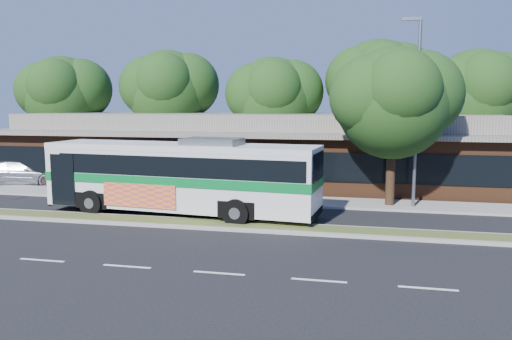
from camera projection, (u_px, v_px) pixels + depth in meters
The scene contains 13 objects.
ground at pixel (183, 228), 20.47m from camera, with size 120.00×120.00×0.00m, color black.
median_strip at pixel (188, 223), 21.04m from camera, with size 26.00×1.10×0.15m, color #445423.
sidewalk at pixel (225, 198), 26.67m from camera, with size 44.00×2.60×0.12m, color gray.
plaza_building at pixel (252, 149), 32.78m from camera, with size 33.20×11.20×4.45m.
lamp_post at pixel (416, 107), 23.66m from camera, with size 0.93×0.18×9.07m.
tree_bg_a at pixel (69, 93), 37.42m from camera, with size 6.47×5.80×8.63m.
tree_bg_b at pixel (174, 89), 36.69m from camera, with size 6.69×6.00×9.00m.
tree_bg_c at pixel (279, 96), 34.12m from camera, with size 6.24×5.60×8.26m.
tree_bg_d at pixel (384, 84), 33.53m from camera, with size 6.91×6.20×9.37m.
tree_bg_e at pixel (482, 93), 31.39m from camera, with size 6.47×5.80×8.50m.
transit_bus at pixel (182, 172), 22.72m from camera, with size 12.90×3.95×3.57m.
sedan at pixel (23, 173), 31.49m from camera, with size 2.18×5.37×1.56m, color silver.
sidewalk_tree at pixel (401, 100), 24.07m from camera, with size 6.04×5.42×7.82m.
Camera 1 is at (7.13, -18.91, 5.04)m, focal length 35.00 mm.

